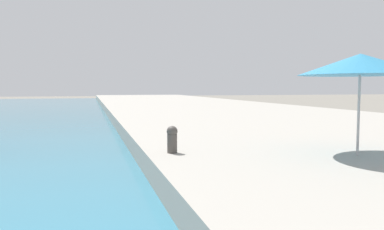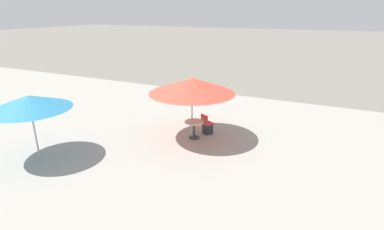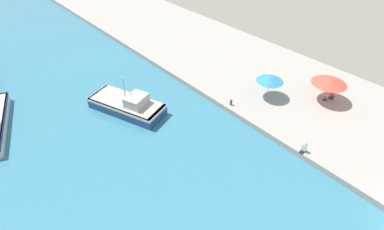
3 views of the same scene
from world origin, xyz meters
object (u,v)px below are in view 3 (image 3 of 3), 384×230
object	(u,v)px
fishing_boat_near	(128,105)
cafe_umbrella_white	(270,79)
person_at_quay	(304,147)
cafe_table	(326,96)
cafe_chair_left	(331,96)
mooring_bollard	(231,102)
cafe_umbrella_pink	(330,81)

from	to	relation	value
fishing_boat_near	cafe_umbrella_white	world-z (taller)	fishing_boat_near
fishing_boat_near	cafe_umbrella_white	xyz separation A→B (m)	(12.23, -8.14, 1.90)
cafe_umbrella_white	fishing_boat_near	bearing A→B (deg)	146.36
cafe_umbrella_white	person_at_quay	distance (m)	8.61
cafe_table	person_at_quay	xyz separation A→B (m)	(-8.40, -2.80, -0.08)
fishing_boat_near	cafe_chair_left	world-z (taller)	fishing_boat_near
cafe_umbrella_white	mooring_bollard	xyz separation A→B (m)	(-4.10, 1.43, -1.75)
cafe_umbrella_pink	cafe_umbrella_white	distance (m)	5.91
person_at_quay	cafe_umbrella_pink	bearing A→B (deg)	19.06
cafe_umbrella_white	person_at_quay	bearing A→B (deg)	-121.30
cafe_umbrella_pink	cafe_table	xyz separation A→B (m)	(-0.03, -0.11, -1.72)
mooring_bollard	cafe_table	bearing A→B (deg)	-35.82
cafe_umbrella_pink	person_at_quay	world-z (taller)	cafe_umbrella_pink
fishing_boat_near	cafe_chair_left	xyz separation A→B (m)	(16.88, -12.89, 0.13)
cafe_chair_left	person_at_quay	size ratio (longest dim) A/B	0.89
cafe_umbrella_white	cafe_table	world-z (taller)	cafe_umbrella_white
cafe_umbrella_white	mooring_bollard	distance (m)	4.68
cafe_chair_left	mooring_bollard	size ratio (longest dim) A/B	1.39
fishing_boat_near	cafe_umbrella_white	size ratio (longest dim) A/B	3.01
cafe_chair_left	person_at_quay	bearing A→B (deg)	-47.68
cafe_umbrella_pink	person_at_quay	xyz separation A→B (m)	(-8.43, -2.91, -1.80)
fishing_boat_near	cafe_umbrella_pink	world-z (taller)	fishing_boat_near
cafe_table	mooring_bollard	distance (m)	10.00
person_at_quay	cafe_umbrella_white	bearing A→B (deg)	58.70
fishing_boat_near	person_at_quay	size ratio (longest dim) A/B	8.24
fishing_boat_near	cafe_table	distance (m)	20.53
cafe_table	cafe_chair_left	size ratio (longest dim) A/B	0.88
cafe_chair_left	mooring_bollard	distance (m)	10.72
cafe_umbrella_pink	mooring_bollard	size ratio (longest dim) A/B	5.35
mooring_bollard	fishing_boat_near	bearing A→B (deg)	140.46
cafe_table	cafe_umbrella_white	bearing A→B (deg)	132.16
cafe_table	mooring_bollard	xyz separation A→B (m)	(-8.11, 5.85, -0.18)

